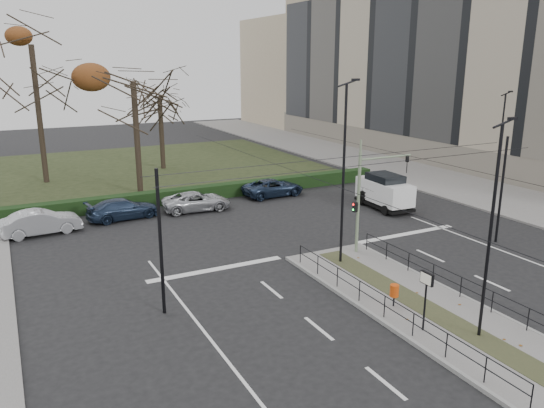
% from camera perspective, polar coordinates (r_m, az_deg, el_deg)
% --- Properties ---
extents(ground, '(140.00, 140.00, 0.00)m').
position_cam_1_polar(ground, '(24.92, 11.87, -8.67)').
color(ground, black).
rests_on(ground, ground).
extents(median_island, '(4.40, 15.00, 0.14)m').
position_cam_1_polar(median_island, '(23.20, 15.79, -10.61)').
color(median_island, '#64625F').
rests_on(median_island, ground).
extents(sidewalk_east, '(8.00, 90.00, 0.14)m').
position_cam_1_polar(sidewalk_east, '(52.22, 12.25, 3.94)').
color(sidewalk_east, '#64625F').
rests_on(sidewalk_east, ground).
extents(park, '(38.00, 26.00, 0.10)m').
position_cam_1_polar(park, '(51.24, -16.89, 3.39)').
color(park, black).
rests_on(park, ground).
extents(hedge, '(38.00, 1.00, 1.00)m').
position_cam_1_polar(hedge, '(38.33, -13.20, 0.51)').
color(hedge, black).
rests_on(hedge, ground).
extents(apartment_block, '(13.09, 52.10, 21.64)m').
position_cam_1_polar(apartment_block, '(59.49, 19.32, 14.80)').
color(apartment_block, tan).
rests_on(apartment_block, ground).
extents(median_railing, '(4.14, 13.24, 0.92)m').
position_cam_1_polar(median_railing, '(22.77, 16.13, -8.64)').
color(median_railing, black).
rests_on(median_railing, median_island).
extents(catenary, '(20.00, 34.00, 6.00)m').
position_cam_1_polar(catenary, '(24.98, 9.98, -0.18)').
color(catenary, black).
rests_on(catenary, ground).
extents(traffic_light, '(3.63, 2.06, 5.34)m').
position_cam_1_polar(traffic_light, '(27.87, 9.81, 1.06)').
color(traffic_light, gray).
rests_on(traffic_light, median_island).
extents(litter_bin, '(0.37, 0.37, 0.94)m').
position_cam_1_polar(litter_bin, '(22.56, 13.02, -9.10)').
color(litter_bin, black).
rests_on(litter_bin, median_island).
extents(info_panel, '(0.13, 0.61, 2.32)m').
position_cam_1_polar(info_panel, '(20.48, 16.27, -8.39)').
color(info_panel, black).
rests_on(info_panel, median_island).
extents(streetlamp_median_near, '(0.67, 0.14, 7.98)m').
position_cam_1_polar(streetlamp_median_near, '(20.04, 22.49, -2.67)').
color(streetlamp_median_near, black).
rests_on(streetlamp_median_near, median_island).
extents(streetlamp_median_far, '(0.75, 0.15, 9.00)m').
position_cam_1_polar(streetlamp_median_far, '(25.82, 7.74, 3.36)').
color(streetlamp_median_far, black).
rests_on(streetlamp_median_far, median_island).
extents(streetlamp_sidewalk, '(0.65, 0.13, 7.83)m').
position_cam_1_polar(streetlamp_sidewalk, '(39.93, 23.31, 5.57)').
color(streetlamp_sidewalk, black).
rests_on(streetlamp_sidewalk, sidewalk_east).
extents(parked_car_second, '(4.60, 1.94, 1.48)m').
position_cam_1_polar(parked_car_second, '(34.03, -23.60, -1.81)').
color(parked_car_second, '#ADAFB5').
rests_on(parked_car_second, ground).
extents(parked_car_third, '(4.77, 2.36, 1.33)m').
position_cam_1_polar(parked_car_third, '(35.58, -15.74, -0.51)').
color(parked_car_third, '#1B283F').
rests_on(parked_car_third, ground).
extents(parked_car_fourth, '(4.78, 2.47, 1.29)m').
position_cam_1_polar(parked_car_fourth, '(36.56, -8.11, 0.30)').
color(parked_car_fourth, '#ADAFB5').
rests_on(parked_car_fourth, ground).
extents(white_van, '(2.27, 4.62, 2.42)m').
position_cam_1_polar(white_van, '(37.38, 12.00, 1.42)').
color(white_van, white).
rests_on(white_van, ground).
extents(rust_tree, '(10.03, 10.03, 14.55)m').
position_cam_1_polar(rust_tree, '(47.31, -24.50, 15.34)').
color(rust_tree, black).
rests_on(rust_tree, park).
extents(bare_tree_center, '(5.92, 5.92, 8.89)m').
position_cam_1_polar(bare_tree_center, '(50.45, -11.98, 10.71)').
color(bare_tree_center, black).
rests_on(bare_tree_center, park).
extents(bare_tree_near, '(7.37, 7.37, 11.15)m').
position_cam_1_polar(bare_tree_near, '(40.86, -14.65, 11.81)').
color(bare_tree_near, black).
rests_on(bare_tree_near, park).
extents(parked_car_fifth, '(4.80, 2.39, 1.31)m').
position_cam_1_polar(parked_car_fifth, '(40.08, 0.14, 1.78)').
color(parked_car_fifth, '#1B283F').
rests_on(parked_car_fifth, ground).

